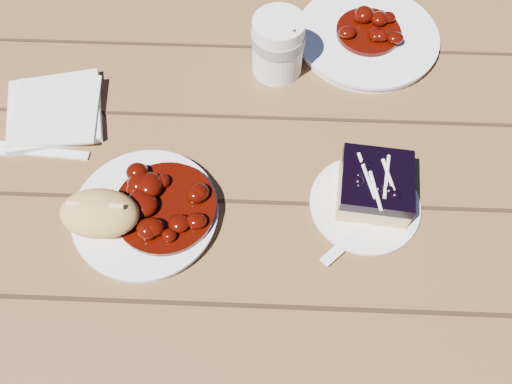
{
  "coord_description": "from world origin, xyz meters",
  "views": [
    {
      "loc": [
        0.27,
        -0.43,
        1.42
      ],
      "look_at": [
        0.26,
        -0.1,
        0.81
      ],
      "focal_mm": 35.0,
      "sensor_mm": 36.0,
      "label": 1
    }
  ],
  "objects_px": {
    "blueberry_cake": "(375,186)",
    "coffee_cup": "(278,46)",
    "picnic_table": "(123,200)",
    "bread_roll": "(100,213)",
    "second_plate": "(367,37)",
    "dessert_plate": "(364,205)",
    "main_plate": "(146,214)"
  },
  "relations": [
    {
      "from": "blueberry_cake",
      "to": "second_plate",
      "type": "height_order",
      "value": "blueberry_cake"
    },
    {
      "from": "bread_roll",
      "to": "blueberry_cake",
      "type": "xyz_separation_m",
      "value": [
        0.39,
        0.06,
        -0.01
      ]
    },
    {
      "from": "blueberry_cake",
      "to": "coffee_cup",
      "type": "relative_size",
      "value": 1.04
    },
    {
      "from": "coffee_cup",
      "to": "blueberry_cake",
      "type": "bearing_deg",
      "value": -60.16
    },
    {
      "from": "coffee_cup",
      "to": "second_plate",
      "type": "xyz_separation_m",
      "value": [
        0.16,
        0.07,
        -0.05
      ]
    },
    {
      "from": "bread_roll",
      "to": "second_plate",
      "type": "distance_m",
      "value": 0.57
    },
    {
      "from": "picnic_table",
      "to": "second_plate",
      "type": "bearing_deg",
      "value": 30.82
    },
    {
      "from": "bread_roll",
      "to": "dessert_plate",
      "type": "xyz_separation_m",
      "value": [
        0.38,
        0.05,
        -0.04
      ]
    },
    {
      "from": "dessert_plate",
      "to": "coffee_cup",
      "type": "xyz_separation_m",
      "value": [
        -0.14,
        0.27,
        0.05
      ]
    },
    {
      "from": "blueberry_cake",
      "to": "bread_roll",
      "type": "bearing_deg",
      "value": -164.81
    },
    {
      "from": "blueberry_cake",
      "to": "second_plate",
      "type": "distance_m",
      "value": 0.33
    },
    {
      "from": "picnic_table",
      "to": "blueberry_cake",
      "type": "distance_m",
      "value": 0.48
    },
    {
      "from": "main_plate",
      "to": "bread_roll",
      "type": "xyz_separation_m",
      "value": [
        -0.05,
        -0.02,
        0.04
      ]
    },
    {
      "from": "second_plate",
      "to": "blueberry_cake",
      "type": "bearing_deg",
      "value": -92.89
    },
    {
      "from": "main_plate",
      "to": "bread_roll",
      "type": "height_order",
      "value": "bread_roll"
    },
    {
      "from": "main_plate",
      "to": "coffee_cup",
      "type": "distance_m",
      "value": 0.36
    },
    {
      "from": "bread_roll",
      "to": "blueberry_cake",
      "type": "bearing_deg",
      "value": 9.31
    },
    {
      "from": "main_plate",
      "to": "dessert_plate",
      "type": "xyz_separation_m",
      "value": [
        0.33,
        0.03,
        -0.0
      ]
    },
    {
      "from": "bread_roll",
      "to": "coffee_cup",
      "type": "relative_size",
      "value": 1.03
    },
    {
      "from": "dessert_plate",
      "to": "second_plate",
      "type": "distance_m",
      "value": 0.35
    },
    {
      "from": "dessert_plate",
      "to": "bread_roll",
      "type": "bearing_deg",
      "value": -172.66
    },
    {
      "from": "picnic_table",
      "to": "blueberry_cake",
      "type": "bearing_deg",
      "value": -8.75
    },
    {
      "from": "picnic_table",
      "to": "bread_roll",
      "type": "bearing_deg",
      "value": -73.89
    },
    {
      "from": "second_plate",
      "to": "main_plate",
      "type": "bearing_deg",
      "value": -133.19
    },
    {
      "from": "bread_roll",
      "to": "second_plate",
      "type": "xyz_separation_m",
      "value": [
        0.41,
        0.39,
        -0.04
      ]
    },
    {
      "from": "dessert_plate",
      "to": "coffee_cup",
      "type": "relative_size",
      "value": 1.47
    },
    {
      "from": "dessert_plate",
      "to": "coffee_cup",
      "type": "bearing_deg",
      "value": 116.79
    },
    {
      "from": "second_plate",
      "to": "coffee_cup",
      "type": "bearing_deg",
      "value": -155.36
    },
    {
      "from": "dessert_plate",
      "to": "blueberry_cake",
      "type": "xyz_separation_m",
      "value": [
        0.01,
        0.01,
        0.03
      ]
    },
    {
      "from": "main_plate",
      "to": "coffee_cup",
      "type": "height_order",
      "value": "coffee_cup"
    },
    {
      "from": "dessert_plate",
      "to": "coffee_cup",
      "type": "distance_m",
      "value": 0.31
    },
    {
      "from": "picnic_table",
      "to": "dessert_plate",
      "type": "xyz_separation_m",
      "value": [
        0.42,
        -0.08,
        0.17
      ]
    }
  ]
}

